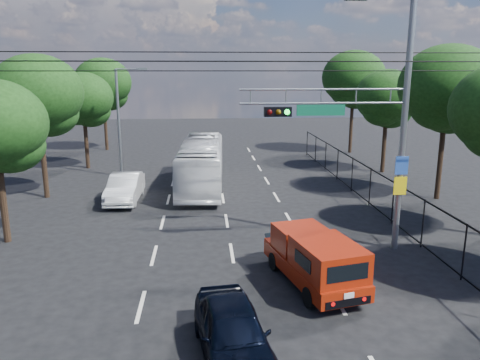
{
  "coord_description": "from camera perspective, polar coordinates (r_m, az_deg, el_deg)",
  "views": [
    {
      "loc": [
        -1.03,
        -9.01,
        6.93
      ],
      "look_at": [
        0.36,
        8.48,
        2.8
      ],
      "focal_mm": 35.0,
      "sensor_mm": 36.0,
      "label": 1
    }
  ],
  "objects": [
    {
      "name": "tree_right_e",
      "position": [
        41.04,
        13.69,
        11.5
      ],
      "size": [
        5.28,
        5.28,
        8.58
      ],
      "color": "black",
      "rests_on": "ground"
    },
    {
      "name": "tree_left_c",
      "position": [
        27.51,
        -23.38,
        8.98
      ],
      "size": [
        4.8,
        4.8,
        7.8
      ],
      "color": "black",
      "rests_on": "ground"
    },
    {
      "name": "fence_right",
      "position": [
        23.62,
        17.07,
        -1.8
      ],
      "size": [
        0.06,
        34.03,
        2.0
      ],
      "color": "black",
      "rests_on": "ground"
    },
    {
      "name": "tree_right_d",
      "position": [
        33.5,
        17.51,
        9.1
      ],
      "size": [
        4.32,
        4.32,
        7.02
      ],
      "color": "black",
      "rests_on": "ground"
    },
    {
      "name": "white_van",
      "position": [
        26.01,
        -13.85,
        -0.93
      ],
      "size": [
        1.63,
        4.48,
        1.47
      ],
      "primitive_type": "imported",
      "rotation": [
        0.0,
        0.0,
        -0.02
      ],
      "color": "silver",
      "rests_on": "ground"
    },
    {
      "name": "navy_hatchback",
      "position": [
        11.99,
        -0.85,
        -18.06
      ],
      "size": [
        2.15,
        4.28,
        1.4
      ],
      "primitive_type": "imported",
      "rotation": [
        0.0,
        0.0,
        0.12
      ],
      "color": "black",
      "rests_on": "ground"
    },
    {
      "name": "signal_mast",
      "position": [
        18.22,
        15.91,
        7.43
      ],
      "size": [
        6.43,
        0.39,
        9.5
      ],
      "color": "slate",
      "rests_on": "ground"
    },
    {
      "name": "tree_left_d",
      "position": [
        35.11,
        -18.52,
        8.97
      ],
      "size": [
        4.2,
        4.2,
        6.83
      ],
      "color": "black",
      "rests_on": "ground"
    },
    {
      "name": "streetlight_left",
      "position": [
        31.6,
        -14.29,
        7.42
      ],
      "size": [
        2.09,
        0.22,
        7.08
      ],
      "color": "slate",
      "rests_on": "ground"
    },
    {
      "name": "tree_right_c",
      "position": [
        27.28,
        23.93,
        9.62
      ],
      "size": [
        5.1,
        5.1,
        8.29
      ],
      "color": "black",
      "rests_on": "ground"
    },
    {
      "name": "white_bus",
      "position": [
        28.32,
        -4.7,
        2.01
      ],
      "size": [
        2.89,
        10.4,
        2.87
      ],
      "primitive_type": "imported",
      "rotation": [
        0.0,
        0.0,
        -0.05
      ],
      "color": "silver",
      "rests_on": "ground"
    },
    {
      "name": "utility_wires",
      "position": [
        17.87,
        -1.26,
        14.22
      ],
      "size": [
        22.0,
        5.04,
        0.74
      ],
      "color": "black",
      "rests_on": "ground"
    },
    {
      "name": "tree_left_e",
      "position": [
        42.92,
        -16.33,
        10.86
      ],
      "size": [
        4.92,
        4.92,
        7.99
      ],
      "color": "black",
      "rests_on": "ground"
    },
    {
      "name": "red_pickup",
      "position": [
        15.67,
        9.04,
        -9.36
      ],
      "size": [
        2.73,
        5.02,
        1.78
      ],
      "color": "black",
      "rests_on": "ground"
    },
    {
      "name": "lane_markings",
      "position": [
        24.05,
        -1.89,
        -3.49
      ],
      "size": [
        6.12,
        38.0,
        0.01
      ],
      "color": "beige",
      "rests_on": "ground"
    }
  ]
}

